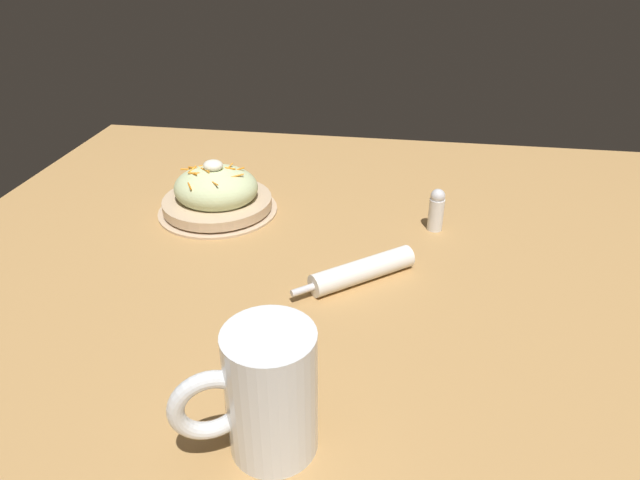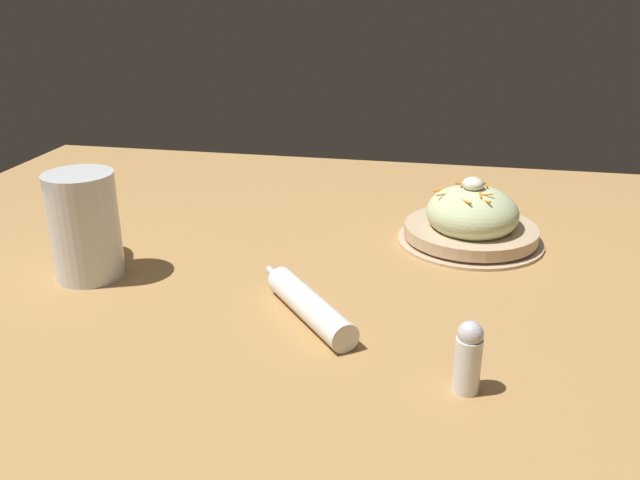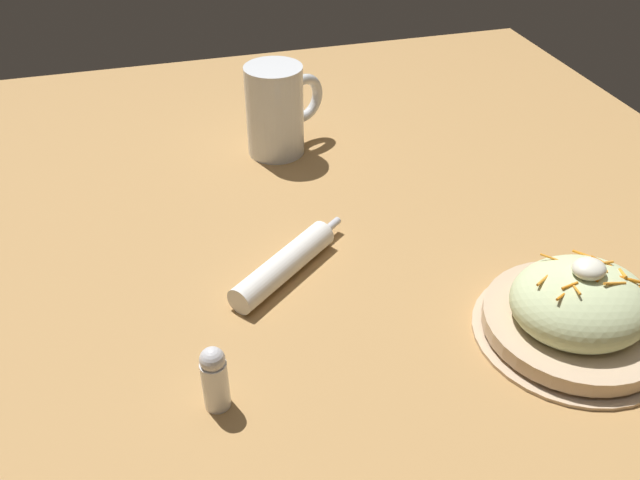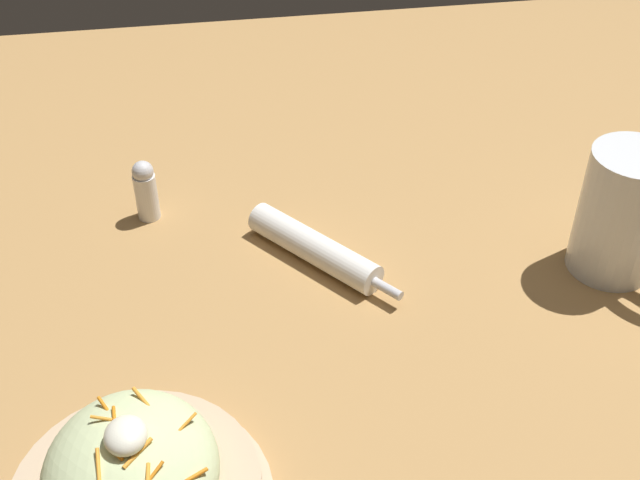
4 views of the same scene
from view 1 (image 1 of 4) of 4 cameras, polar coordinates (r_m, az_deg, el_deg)
ground_plane at (r=0.83m, az=1.72°, el=-6.16°), size 1.43×1.43×0.00m
salad_plate at (r=1.08m, az=-10.43°, el=4.54°), size 0.23×0.23×0.11m
beer_mug at (r=0.59m, az=-5.24°, el=-15.58°), size 0.14×0.10×0.15m
napkin_roll at (r=0.87m, az=4.25°, el=-3.13°), size 0.18×0.15×0.04m
salt_shaker at (r=1.02m, az=11.73°, el=3.07°), size 0.03×0.03×0.08m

